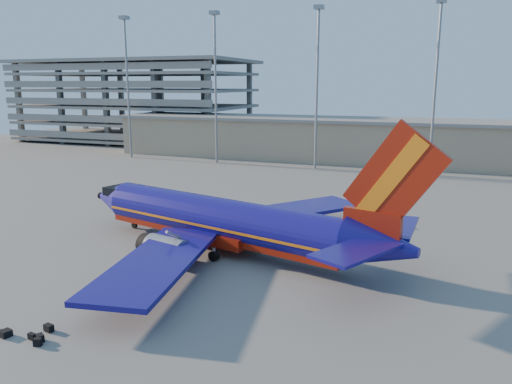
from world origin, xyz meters
The scene contains 6 objects.
ground centered at (0.00, 0.00, 0.00)m, with size 220.00×220.00×0.00m, color slate.
terminal_building centered at (10.00, 58.00, 4.32)m, with size 122.00×16.00×8.50m.
parking_garage centered at (-62.00, 74.05, 11.73)m, with size 62.00×32.00×21.40m.
light_mast_row centered at (5.00, 46.00, 17.55)m, with size 101.60×1.60×28.65m.
aircraft_main centered at (-1.33, -2.43, 2.75)m, with size 37.34×35.45×12.89m.
luggage_pile centered at (-6.23, -21.80, 0.22)m, with size 3.37×2.12×0.49m.
Camera 1 is at (16.83, -43.19, 15.33)m, focal length 35.00 mm.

